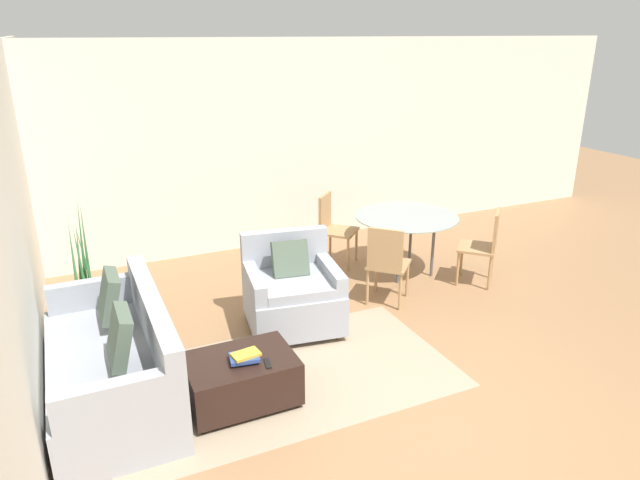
% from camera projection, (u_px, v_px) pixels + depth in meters
% --- Properties ---
extents(ground_plane, '(20.00, 20.00, 0.00)m').
position_uv_depth(ground_plane, '(421.00, 405.00, 4.57)').
color(ground_plane, '#936B47').
extents(wall_back, '(12.00, 0.06, 2.75)m').
position_uv_depth(wall_back, '(253.00, 147.00, 7.53)').
color(wall_back, silver).
rests_on(wall_back, ground_plane).
extents(wall_left, '(0.06, 12.00, 2.75)m').
position_uv_depth(wall_left, '(14.00, 235.00, 4.29)').
color(wall_left, silver).
rests_on(wall_left, ground_plane).
extents(area_rug, '(2.95, 1.63, 0.01)m').
position_uv_depth(area_rug, '(283.00, 377.00, 4.93)').
color(area_rug, gray).
rests_on(area_rug, ground_plane).
extents(couch, '(0.90, 1.88, 0.92)m').
position_uv_depth(couch, '(115.00, 364.00, 4.57)').
color(couch, '#999EA8').
rests_on(couch, ground_plane).
extents(armchair, '(1.00, 0.97, 0.92)m').
position_uv_depth(armchair, '(292.00, 293.00, 5.67)').
color(armchair, '#999EA8').
rests_on(armchair, ground_plane).
extents(ottoman, '(0.86, 0.59, 0.40)m').
position_uv_depth(ottoman, '(241.00, 378.00, 4.54)').
color(ottoman, black).
rests_on(ottoman, ground_plane).
extents(book_stack, '(0.25, 0.20, 0.08)m').
position_uv_depth(book_stack, '(245.00, 357.00, 4.42)').
color(book_stack, '#2D478C').
rests_on(book_stack, ottoman).
extents(tv_remote_primary, '(0.07, 0.15, 0.01)m').
position_uv_depth(tv_remote_primary, '(268.00, 363.00, 4.40)').
color(tv_remote_primary, black).
rests_on(tv_remote_primary, ottoman).
extents(potted_plant, '(0.33, 0.33, 1.33)m').
position_uv_depth(potted_plant, '(88.00, 301.00, 5.68)').
color(potted_plant, '#333338').
rests_on(potted_plant, ground_plane).
extents(dining_table, '(1.24, 1.24, 0.73)m').
position_uv_depth(dining_table, '(406.00, 221.00, 6.86)').
color(dining_table, '#8C9E99').
rests_on(dining_table, ground_plane).
extents(dining_chair_near_left, '(0.59, 0.59, 0.90)m').
position_uv_depth(dining_chair_near_left, '(387.00, 260.00, 6.09)').
color(dining_chair_near_left, tan).
rests_on(dining_chair_near_left, ground_plane).
extents(dining_chair_near_right, '(0.59, 0.59, 0.90)m').
position_uv_depth(dining_chair_near_right, '(485.00, 242.00, 6.61)').
color(dining_chair_near_right, tan).
rests_on(dining_chair_near_right, ground_plane).
extents(dining_chair_far_left, '(0.59, 0.59, 0.90)m').
position_uv_depth(dining_chair_far_left, '(332.00, 224.00, 7.22)').
color(dining_chair_far_left, tan).
rests_on(dining_chair_far_left, ground_plane).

